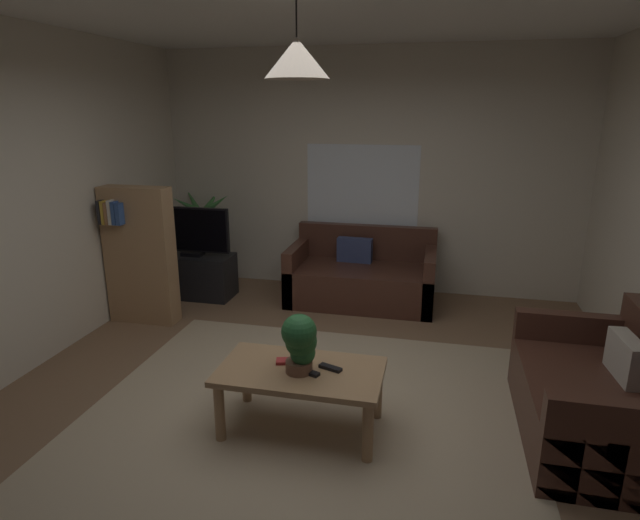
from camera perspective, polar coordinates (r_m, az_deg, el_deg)
name	(u,v)px	position (r m, az deg, el deg)	size (l,w,h in m)	color
floor	(311,407)	(4.08, -0.97, -15.62)	(4.89, 5.53, 0.02)	brown
rug	(304,420)	(3.91, -1.71, -16.95)	(3.18, 3.04, 0.01)	tan
wall_back	(367,173)	(6.26, 5.17, 9.42)	(5.01, 0.06, 2.81)	beige
wall_left	(0,207)	(4.78, -31.40, 4.97)	(0.06, 5.53, 2.81)	beige
window_pane	(362,195)	(6.27, 4.57, 7.06)	(1.32, 0.01, 1.17)	white
couch_under_window	(362,278)	(5.99, 4.55, -2.00)	(1.62, 0.87, 0.82)	#47281E
couch_right_side	(598,402)	(4.04, 27.97, -13.42)	(0.87, 1.40, 0.82)	#47281E
coffee_table	(301,379)	(3.64, -2.07, -12.75)	(1.11, 0.62, 0.45)	#A87F56
book_on_table_0	(285,361)	(3.69, -3.86, -10.90)	(0.12, 0.08, 0.02)	#B22D2D
remote_on_table_0	(308,372)	(3.55, -1.28, -12.07)	(0.05, 0.16, 0.02)	black
remote_on_table_1	(330,368)	(3.60, 1.14, -11.62)	(0.05, 0.16, 0.02)	black
potted_plant_on_table	(300,341)	(3.47, -2.16, -8.82)	(0.23, 0.25, 0.42)	brown
tv_stand	(195,275)	(6.32, -13.41, -1.63)	(0.90, 0.44, 0.50)	black
tv	(191,231)	(6.17, -13.82, 3.09)	(0.91, 0.16, 0.56)	black
potted_palm_corner	(205,243)	(6.71, -12.42, 1.78)	(0.80, 0.84, 1.18)	#4C4C51
bookshelf_corner	(139,254)	(5.61, -19.02, 0.59)	(0.70, 0.31, 1.40)	#A87F56
pendant_lamp	(297,58)	(3.19, -2.47, 21.05)	(0.38, 0.38, 0.51)	black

